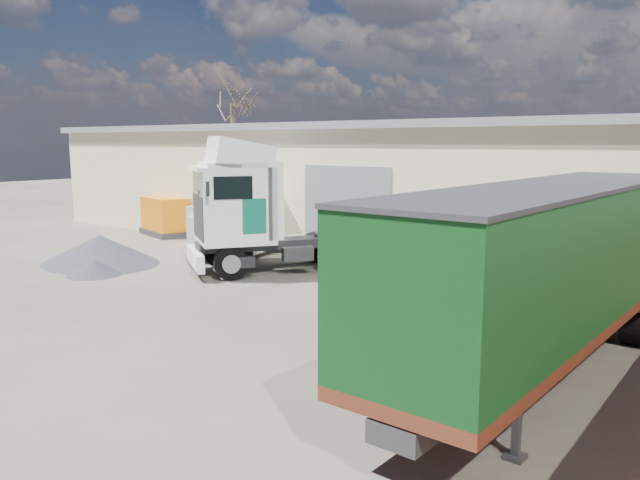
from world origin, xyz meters
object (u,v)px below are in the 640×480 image
Objects in this scene: panel_van at (243,227)px; orange_skip at (168,218)px; tractor_unit at (260,215)px; box_trailer at (552,260)px; bare_tree at (232,89)px.

panel_van is 6.97m from orange_skip.
tractor_unit is 3.44m from panel_van.
orange_skip is (-20.65, 7.63, -1.46)m from box_trailer.
orange_skip is at bearing 161.79° from box_trailer.
bare_tree is at bearing 120.53° from panel_van.
panel_van is at bearing 159.04° from box_trailer.
box_trailer is at bearing -38.39° from panel_van.
box_trailer is at bearing -34.23° from bare_tree.
panel_van is (-2.71, 1.94, -0.87)m from tractor_unit.
bare_tree is at bearing 171.68° from tractor_unit.
box_trailer reaches higher than panel_van.
box_trailer is at bearing 14.91° from tractor_unit.
orange_skip is at bearing -166.77° from tractor_unit.
tractor_unit reaches higher than box_trailer.
bare_tree is 32.20m from box_trailer.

